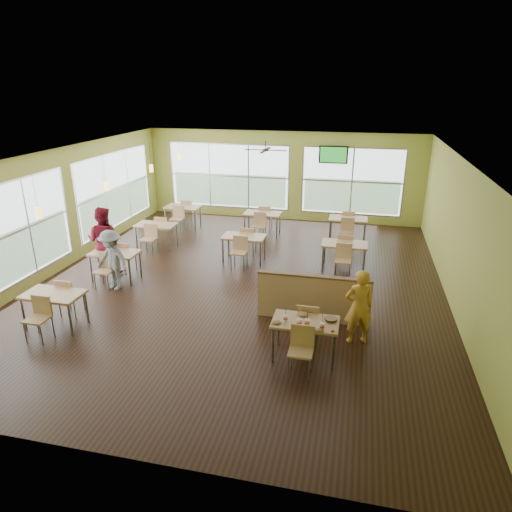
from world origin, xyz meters
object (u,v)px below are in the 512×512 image
(man_plaid, at_px, (359,307))
(main_table, at_px, (305,327))
(half_wall_divider, at_px, (313,298))
(food_basket, at_px, (331,319))

(man_plaid, bearing_deg, main_table, 20.72)
(half_wall_divider, bearing_deg, main_table, -90.00)
(main_table, relative_size, food_basket, 6.38)
(main_table, distance_m, half_wall_divider, 1.45)
(main_table, distance_m, food_basket, 0.49)
(food_basket, bearing_deg, man_plaid, 52.73)
(half_wall_divider, distance_m, man_plaid, 1.19)
(man_plaid, bearing_deg, half_wall_divider, -54.98)
(man_plaid, bearing_deg, food_basket, 34.44)
(main_table, height_order, food_basket, main_table)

